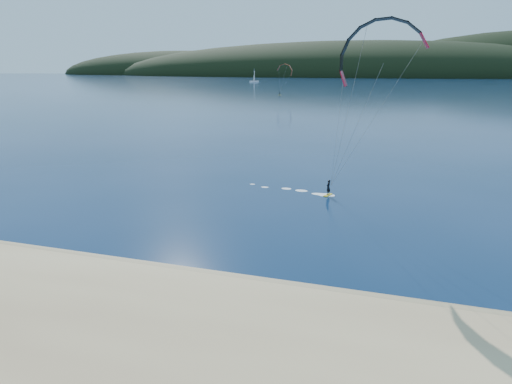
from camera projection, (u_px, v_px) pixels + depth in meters
The scene contains 6 objects.
ground at pixel (146, 307), 26.58m from camera, with size 1800.00×1800.00×0.00m, color #081F3B.
wet_sand at pixel (179, 274), 30.71m from camera, with size 220.00×2.50×0.10m.
headland at pixel (381, 76), 712.10m from camera, with size 1200.00×310.00×140.00m.
kitesurfer_near at pixel (380, 69), 38.39m from camera, with size 20.03×9.94×18.16m.
kitesurfer_far at pixel (285, 72), 221.03m from camera, with size 8.63×5.05×15.01m.
sailboat at pixel (254, 81), 422.34m from camera, with size 9.10×5.88×12.70m.
Camera 1 is at (13.23, -20.60, 14.30)m, focal length 30.18 mm.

